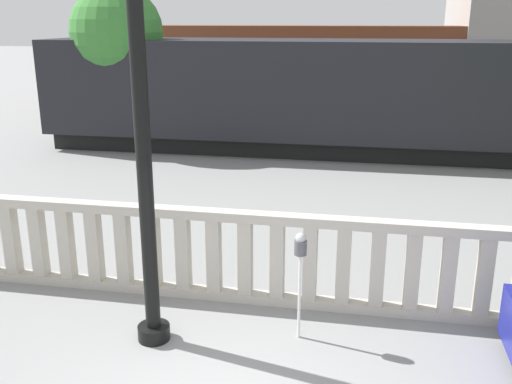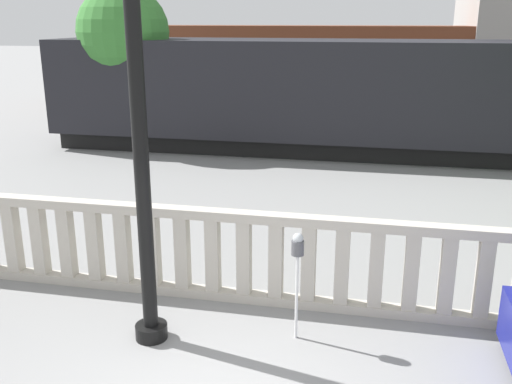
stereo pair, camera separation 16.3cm
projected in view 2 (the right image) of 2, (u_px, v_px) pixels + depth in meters
balustrade at (260, 259)px, 8.45m from camera, size 15.67×0.24×1.43m
lamppost at (141, 158)px, 6.96m from camera, size 0.43×0.43×5.34m
parking_meter at (298, 255)px, 7.34m from camera, size 0.16×0.16×1.50m
train_near at (382, 96)px, 17.59m from camera, size 20.68×3.20×4.10m
train_far at (423, 69)px, 25.24m from camera, size 29.90×3.15×4.44m
tree_left at (123, 33)px, 18.18m from camera, size 2.93×2.93×5.20m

